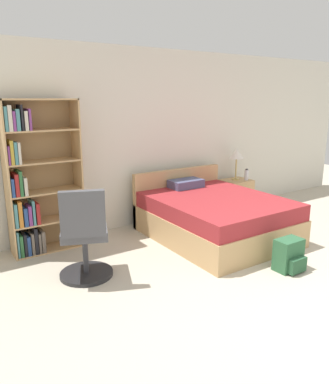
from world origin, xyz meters
name	(u,v)px	position (x,y,z in m)	size (l,w,h in m)	color
wall_back	(147,139)	(0.00, 3.23, 1.30)	(9.00, 0.06, 2.60)	silver
bookshelf	(34,183)	(-1.77, 2.95, 0.89)	(0.89, 0.34, 1.89)	tan
bed	(213,216)	(0.42, 2.15, 0.30)	(1.57, 1.91, 0.83)	tan
office_chair	(84,238)	(-1.56, 1.90, 0.47)	(0.63, 0.69, 1.03)	#232326
nightstand	(236,195)	(1.60, 2.92, 0.26)	(0.49, 0.42, 0.53)	tan
table_lamp	(237,154)	(1.60, 2.95, 0.97)	(0.26, 0.26, 0.54)	tan
water_bottle	(246,175)	(1.73, 2.82, 0.62)	(0.07, 0.07, 0.20)	silver
backpack_green	(289,256)	(0.44, 0.85, 0.17)	(0.31, 0.27, 0.37)	#2D603D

